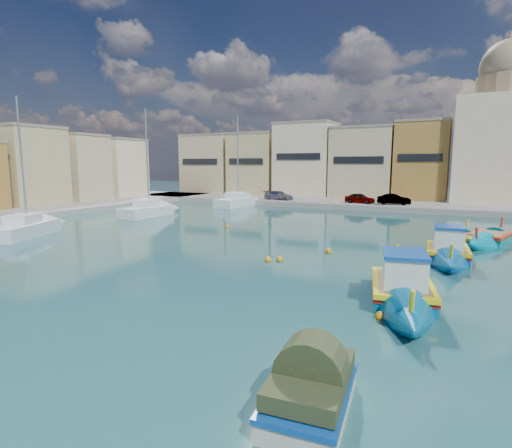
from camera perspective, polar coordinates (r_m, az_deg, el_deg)
The scene contains 15 objects.
ground at distance 17.31m, azimuth 5.94°, elevation -8.36°, with size 160.00×160.00×0.00m, color #163A44.
north_quay at distance 48.09m, azimuth 19.78°, elevation 2.41°, with size 80.00×8.00×0.60m, color gray.
west_quay at distance 44.82m, azimuth -31.09°, elevation 1.27°, with size 8.00×56.00×0.60m, color gray.
north_townhouses at distance 54.86m, azimuth 28.01°, elevation 7.53°, with size 83.20×7.87×10.19m.
church_block at distance 55.75m, azimuth 31.72°, elevation 10.78°, with size 10.00×10.00×19.10m.
parked_cars at distance 47.85m, azimuth 11.53°, elevation 3.76°, with size 17.61×2.01×1.17m.
luzzu_turquoise_cabin at distance 15.99m, azimuth 20.11°, elevation -8.95°, with size 3.78×9.49×2.98m.
luzzu_blue_cabin at distance 23.44m, azimuth 25.67°, elevation -3.81°, with size 2.50×8.18×2.85m.
luzzu_cyan_mid at distance 29.58m, azimuth 30.35°, elevation -1.91°, with size 4.24×8.46×2.44m.
luzzu_green at distance 28.48m, azimuth 26.96°, elevation -2.06°, with size 3.14×7.25×2.22m.
tender_near at distance 8.90m, azimuth 7.83°, elevation -22.60°, with size 1.82×2.99×1.40m.
yacht_north at distance 49.29m, azimuth -1.69°, elevation 3.22°, with size 2.99×8.71×11.44m.
yacht_midnorth at distance 41.31m, azimuth -13.81°, elevation 1.93°, with size 2.40×7.79×11.02m.
yacht_mid at distance 33.79m, azimuth -28.57°, elevation -0.35°, with size 5.24×8.44×10.38m.
mooring_buoys at distance 22.83m, azimuth 13.76°, elevation -4.21°, with size 24.01×21.81×0.36m.
Camera 1 is at (5.87, -15.49, 5.02)m, focal length 28.00 mm.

